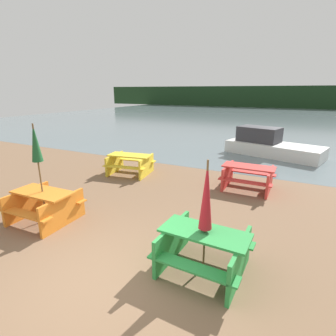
{
  "coord_description": "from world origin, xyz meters",
  "views": [
    {
      "loc": [
        2.75,
        -2.88,
        3.2
      ],
      "look_at": [
        -0.83,
        4.17,
        0.85
      ],
      "focal_mm": 28.0,
      "sensor_mm": 36.0,
      "label": 1
    }
  ],
  "objects_px": {
    "boat": "(269,145)",
    "umbrella_crimson": "(206,196)",
    "picnic_table_orange": "(44,204)",
    "picnic_table_yellow": "(130,162)",
    "picnic_table_green": "(204,247)",
    "picnic_table_red": "(248,175)",
    "umbrella_darkgreen": "(36,144)"
  },
  "relations": [
    {
      "from": "picnic_table_green",
      "to": "boat",
      "type": "distance_m",
      "value": 10.12
    },
    {
      "from": "boat",
      "to": "umbrella_crimson",
      "type": "bearing_deg",
      "value": -74.56
    },
    {
      "from": "picnic_table_orange",
      "to": "boat",
      "type": "distance_m",
      "value": 10.96
    },
    {
      "from": "picnic_table_yellow",
      "to": "picnic_table_green",
      "type": "bearing_deg",
      "value": -42.82
    },
    {
      "from": "picnic_table_green",
      "to": "umbrella_crimson",
      "type": "relative_size",
      "value": 0.77
    },
    {
      "from": "picnic_table_orange",
      "to": "umbrella_darkgreen",
      "type": "relative_size",
      "value": 0.64
    },
    {
      "from": "picnic_table_green",
      "to": "umbrella_crimson",
      "type": "xyz_separation_m",
      "value": [
        -0.0,
        -0.0,
        1.01
      ]
    },
    {
      "from": "picnic_table_orange",
      "to": "picnic_table_red",
      "type": "bearing_deg",
      "value": 48.11
    },
    {
      "from": "picnic_table_yellow",
      "to": "boat",
      "type": "distance_m",
      "value": 7.42
    },
    {
      "from": "picnic_table_red",
      "to": "umbrella_darkgreen",
      "type": "xyz_separation_m",
      "value": [
        -4.15,
        -4.62,
        1.51
      ]
    },
    {
      "from": "picnic_table_orange",
      "to": "boat",
      "type": "height_order",
      "value": "boat"
    },
    {
      "from": "picnic_table_yellow",
      "to": "umbrella_crimson",
      "type": "bearing_deg",
      "value": -42.82
    },
    {
      "from": "picnic_table_green",
      "to": "boat",
      "type": "relative_size",
      "value": 0.33
    },
    {
      "from": "picnic_table_red",
      "to": "umbrella_darkgreen",
      "type": "bearing_deg",
      "value": -131.89
    },
    {
      "from": "picnic_table_green",
      "to": "picnic_table_red",
      "type": "distance_m",
      "value": 4.62
    },
    {
      "from": "umbrella_crimson",
      "to": "picnic_table_green",
      "type": "bearing_deg",
      "value": 45.0
    },
    {
      "from": "picnic_table_green",
      "to": "boat",
      "type": "bearing_deg",
      "value": 90.23
    },
    {
      "from": "picnic_table_green",
      "to": "boat",
      "type": "xyz_separation_m",
      "value": [
        -0.04,
        10.12,
        0.04
      ]
    },
    {
      "from": "picnic_table_orange",
      "to": "boat",
      "type": "bearing_deg",
      "value": 67.52
    },
    {
      "from": "picnic_table_red",
      "to": "umbrella_crimson",
      "type": "bearing_deg",
      "value": -88.98
    },
    {
      "from": "picnic_table_green",
      "to": "picnic_table_red",
      "type": "height_order",
      "value": "picnic_table_red"
    },
    {
      "from": "umbrella_darkgreen",
      "to": "umbrella_crimson",
      "type": "height_order",
      "value": "umbrella_darkgreen"
    },
    {
      "from": "picnic_table_red",
      "to": "umbrella_crimson",
      "type": "height_order",
      "value": "umbrella_crimson"
    },
    {
      "from": "picnic_table_green",
      "to": "picnic_table_orange",
      "type": "bearing_deg",
      "value": -179.88
    },
    {
      "from": "picnic_table_orange",
      "to": "umbrella_darkgreen",
      "type": "bearing_deg",
      "value": 0.0
    },
    {
      "from": "picnic_table_yellow",
      "to": "umbrella_crimson",
      "type": "distance_m",
      "value": 6.31
    },
    {
      "from": "picnic_table_orange",
      "to": "picnic_table_red",
      "type": "height_order",
      "value": "picnic_table_red"
    },
    {
      "from": "picnic_table_red",
      "to": "umbrella_darkgreen",
      "type": "distance_m",
      "value": 6.39
    },
    {
      "from": "umbrella_darkgreen",
      "to": "umbrella_crimson",
      "type": "xyz_separation_m",
      "value": [
        4.23,
        0.01,
        -0.51
      ]
    },
    {
      "from": "picnic_table_red",
      "to": "picnic_table_green",
      "type": "bearing_deg",
      "value": -88.98
    },
    {
      "from": "umbrella_darkgreen",
      "to": "umbrella_crimson",
      "type": "relative_size",
      "value": 1.17
    },
    {
      "from": "picnic_table_orange",
      "to": "picnic_table_yellow",
      "type": "xyz_separation_m",
      "value": [
        -0.34,
        4.24,
        -0.0
      ]
    }
  ]
}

